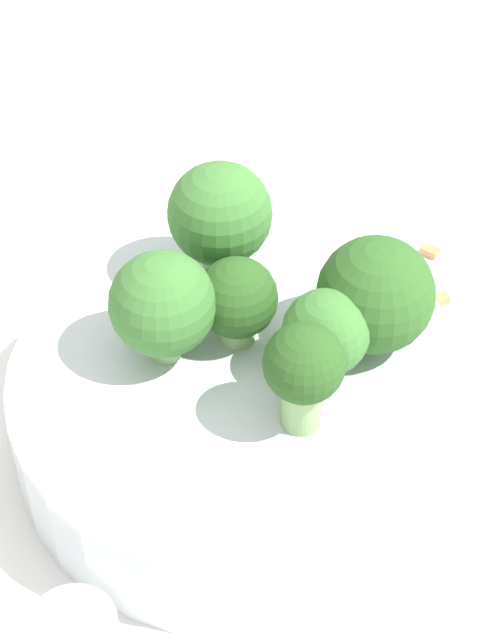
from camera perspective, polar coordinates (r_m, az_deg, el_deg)
ground_plane at (r=0.52m, az=0.00°, el=-6.54°), size 3.00×3.00×0.00m
bowl at (r=0.50m, az=0.00°, el=-4.71°), size 0.21×0.21×0.05m
broccoli_floret_0 at (r=0.48m, az=7.23°, el=1.28°), size 0.05×0.05×0.06m
broccoli_floret_1 at (r=0.50m, az=-1.08°, el=5.54°), size 0.05×0.05×0.06m
broccoli_floret_2 at (r=0.46m, az=4.58°, el=-0.77°), size 0.04×0.04×0.05m
broccoli_floret_3 at (r=0.48m, az=-0.17°, el=1.07°), size 0.04×0.04×0.04m
broccoli_floret_4 at (r=0.47m, az=-4.16°, el=0.78°), size 0.05×0.05×0.06m
broccoli_floret_5 at (r=0.44m, az=3.38°, el=-2.71°), size 0.03×0.03×0.05m
almond_crumb_0 at (r=0.62m, az=10.12°, el=3.78°), size 0.01×0.01×0.01m
almond_crumb_2 at (r=0.59m, az=10.38°, el=1.42°), size 0.01×0.01×0.01m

